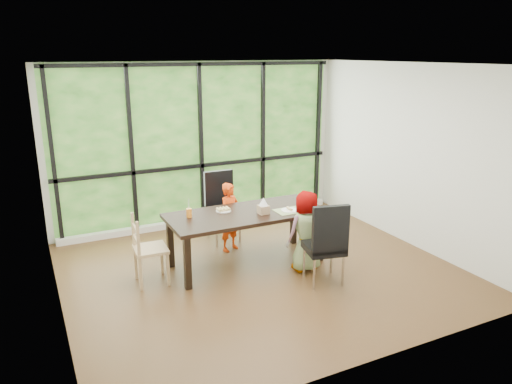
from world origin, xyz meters
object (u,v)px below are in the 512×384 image
chair_window_leather (223,208)px  plate_near (290,210)px  chair_end_beech (151,249)px  plate_far (223,211)px  dining_table (246,238)px  green_cup (311,205)px  white_mug (305,200)px  child_toddler (230,217)px  chair_interior_leather (324,242)px  orange_cup (189,213)px  child_older (306,231)px  tissue_box (263,209)px

chair_window_leather → plate_near: size_ratio=4.67×
chair_end_beech → plate_near: size_ratio=3.89×
chair_window_leather → plate_far: bearing=-110.6°
plate_near → dining_table: bearing=160.0°
green_cup → white_mug: bearing=74.7°
dining_table → child_toddler: size_ratio=2.09×
chair_interior_leather → chair_window_leather: bearing=-59.2°
plate_far → dining_table: bearing=-35.1°
chair_end_beech → child_toddler: 1.43m
orange_cup → white_mug: orange_cup is taller
child_older → white_mug: 0.69m
white_mug → child_toddler: bearing=151.3°
dining_table → chair_interior_leather: size_ratio=1.98×
plate_near → white_mug: size_ratio=3.11×
child_older → orange_cup: size_ratio=9.38×
child_toddler → white_mug: (0.96, -0.52, 0.28)m
child_older → tissue_box: bearing=-41.7°
chair_interior_leather → tissue_box: bearing=-46.7°
dining_table → chair_interior_leather: 1.15m
chair_interior_leather → white_mug: chair_interior_leather is taller
plate_far → green_cup: bearing=-20.9°
plate_far → white_mug: size_ratio=2.82×
child_older → plate_far: size_ratio=5.25×
green_cup → white_mug: 0.30m
chair_window_leather → child_toddler: chair_window_leather is taller
chair_interior_leather → green_cup: 0.77m
child_older → white_mug: size_ratio=14.77×
plate_far → green_cup: (1.13, -0.43, 0.05)m
child_older → chair_window_leather: bearing=-69.7°
green_cup → chair_interior_leather: bearing=-108.7°
plate_far → green_cup: size_ratio=1.82×
chair_interior_leather → chair_end_beech: 2.19m
dining_table → plate_far: 0.49m
chair_interior_leather → green_cup: (0.23, 0.68, 0.27)m
chair_window_leather → orange_cup: bearing=-134.5°
chair_window_leather → plate_far: 0.83m
child_older → green_cup: size_ratio=9.57×
tissue_box → orange_cup: bearing=162.4°
dining_table → white_mug: (0.96, 0.04, 0.41)m
chair_window_leather → orange_cup: 1.15m
child_toddler → tissue_box: size_ratio=7.64×
chair_interior_leather → plate_far: size_ratio=5.16×
white_mug → plate_near: bearing=-148.8°
chair_end_beech → green_cup: chair_end_beech is taller
chair_interior_leather → orange_cup: 1.79m
dining_table → child_toddler: (-0.00, 0.56, 0.14)m
child_older → white_mug: child_older is taller
dining_table → chair_end_beech: (-1.32, 0.02, 0.08)m
dining_table → child_older: (0.63, -0.52, 0.17)m
dining_table → white_mug: size_ratio=28.75×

